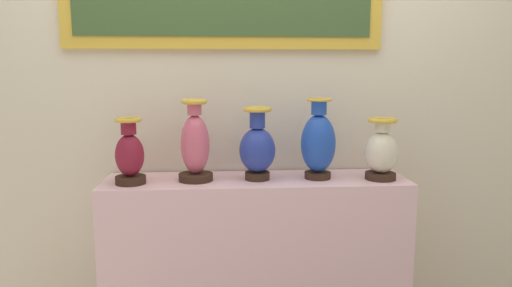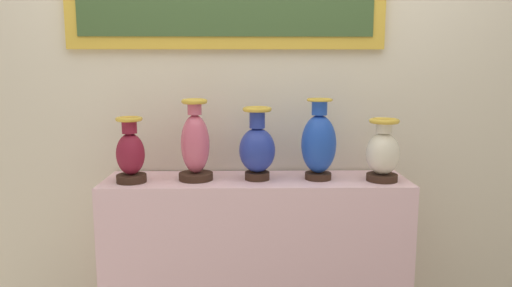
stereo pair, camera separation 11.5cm
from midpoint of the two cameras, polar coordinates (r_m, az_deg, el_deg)
display_shelf at (r=2.41m, az=-1.43°, el=-16.21°), size 1.43×0.36×1.02m
back_wall at (r=2.41m, az=-1.93°, el=9.14°), size 3.36×0.14×3.04m
vase_burgundy at (r=2.21m, az=-16.48°, el=-1.33°), size 0.14×0.14×0.30m
vase_rose at (r=2.20m, az=-8.86°, el=-0.22°), size 0.16×0.16×0.38m
vase_cobalt at (r=2.19m, az=-1.35°, el=-0.52°), size 0.17×0.17×0.34m
vase_sapphire at (r=2.22m, az=6.06°, el=0.07°), size 0.16×0.16×0.38m
vase_ivory at (r=2.26m, az=13.50°, el=-0.96°), size 0.16×0.16×0.29m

